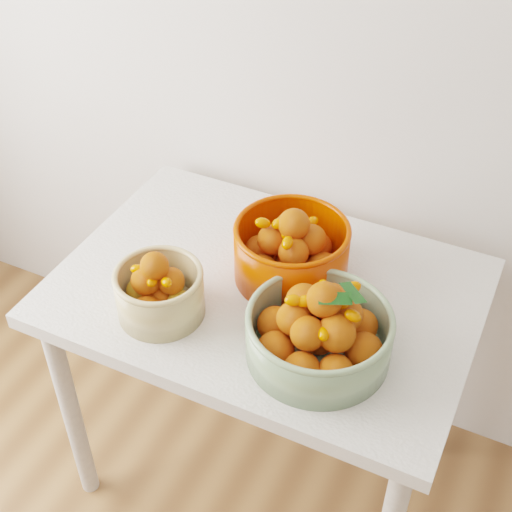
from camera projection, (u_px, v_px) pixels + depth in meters
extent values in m
cube|color=silver|center=(266.00, 292.00, 1.73)|extent=(1.00, 0.70, 0.04)
cylinder|color=silver|center=(71.00, 412.00, 1.91)|extent=(0.05, 0.05, 0.71)
cylinder|color=silver|center=(181.00, 281.00, 2.31)|extent=(0.05, 0.05, 0.71)
cylinder|color=silver|center=(449.00, 372.00, 2.02)|extent=(0.05, 0.05, 0.71)
cylinder|color=tan|center=(160.00, 294.00, 1.61)|extent=(0.23, 0.23, 0.11)
torus|color=tan|center=(158.00, 275.00, 1.57)|extent=(0.23, 0.23, 0.01)
sphere|color=#D1660C|center=(180.00, 304.00, 1.60)|extent=(0.06, 0.06, 0.06)
sphere|color=#D1660C|center=(171.00, 284.00, 1.65)|extent=(0.06, 0.06, 0.06)
sphere|color=#D1660C|center=(141.00, 292.00, 1.63)|extent=(0.07, 0.07, 0.07)
sphere|color=#D34A0A|center=(147.00, 311.00, 1.58)|extent=(0.07, 0.07, 0.07)
sphere|color=#D34A0A|center=(160.00, 298.00, 1.62)|extent=(0.07, 0.07, 0.07)
sphere|color=#D34A0A|center=(171.00, 281.00, 1.58)|extent=(0.06, 0.06, 0.06)
sphere|color=#D34A0A|center=(146.00, 280.00, 1.58)|extent=(0.07, 0.07, 0.07)
sphere|color=#D34A0A|center=(154.00, 266.00, 1.55)|extent=(0.06, 0.06, 0.06)
ellipsoid|color=#E35200|center=(137.00, 269.00, 1.58)|extent=(0.04, 0.03, 0.03)
ellipsoid|color=#E35200|center=(150.00, 267.00, 1.55)|extent=(0.04, 0.04, 0.04)
ellipsoid|color=#E35200|center=(152.00, 282.00, 1.55)|extent=(0.03, 0.04, 0.03)
ellipsoid|color=#E35200|center=(167.00, 282.00, 1.53)|extent=(0.04, 0.04, 0.04)
cylinder|color=gray|center=(319.00, 336.00, 1.51)|extent=(0.39, 0.39, 0.11)
torus|color=gray|center=(320.00, 318.00, 1.48)|extent=(0.39, 0.39, 0.01)
sphere|color=#D34A0A|center=(364.00, 351.00, 1.48)|extent=(0.08, 0.08, 0.08)
sphere|color=#D34A0A|center=(361.00, 326.00, 1.54)|extent=(0.08, 0.08, 0.08)
sphere|color=#D34A0A|center=(335.00, 307.00, 1.58)|extent=(0.08, 0.08, 0.08)
sphere|color=#D34A0A|center=(302.00, 306.00, 1.59)|extent=(0.08, 0.08, 0.08)
sphere|color=#D34A0A|center=(275.00, 324.00, 1.54)|extent=(0.08, 0.08, 0.08)
sphere|color=#D34A0A|center=(275.00, 350.00, 1.49)|extent=(0.08, 0.08, 0.08)
sphere|color=#D34A0A|center=(302.00, 370.00, 1.44)|extent=(0.08, 0.08, 0.08)
sphere|color=#D34A0A|center=(336.00, 372.00, 1.44)|extent=(0.07, 0.07, 0.07)
sphere|color=#D34A0A|center=(319.00, 337.00, 1.51)|extent=(0.08, 0.08, 0.08)
sphere|color=#D34A0A|center=(346.00, 315.00, 1.48)|extent=(0.07, 0.07, 0.07)
sphere|color=#D34A0A|center=(331.00, 301.00, 1.51)|extent=(0.08, 0.08, 0.08)
sphere|color=#D34A0A|center=(304.00, 302.00, 1.51)|extent=(0.08, 0.08, 0.08)
sphere|color=#D34A0A|center=(294.00, 319.00, 1.47)|extent=(0.07, 0.07, 0.07)
sphere|color=#D34A0A|center=(308.00, 333.00, 1.44)|extent=(0.07, 0.07, 0.07)
sphere|color=#D34A0A|center=(336.00, 333.00, 1.44)|extent=(0.08, 0.08, 0.08)
sphere|color=#D34A0A|center=(324.00, 300.00, 1.44)|extent=(0.07, 0.07, 0.07)
ellipsoid|color=#E35200|center=(315.00, 299.00, 1.47)|extent=(0.05, 0.05, 0.04)
ellipsoid|color=#E35200|center=(311.00, 294.00, 1.49)|extent=(0.05, 0.04, 0.04)
ellipsoid|color=#E35200|center=(322.00, 302.00, 1.45)|extent=(0.05, 0.05, 0.03)
ellipsoid|color=#E35200|center=(323.00, 334.00, 1.41)|extent=(0.04, 0.05, 0.03)
ellipsoid|color=#E35200|center=(327.00, 302.00, 1.43)|extent=(0.05, 0.04, 0.03)
ellipsoid|color=#E35200|center=(327.00, 303.00, 1.43)|extent=(0.05, 0.05, 0.04)
ellipsoid|color=#E35200|center=(342.00, 298.00, 1.44)|extent=(0.05, 0.05, 0.04)
ellipsoid|color=#E35200|center=(341.00, 304.00, 1.45)|extent=(0.05, 0.04, 0.03)
ellipsoid|color=#E35200|center=(325.00, 290.00, 1.46)|extent=(0.04, 0.04, 0.04)
ellipsoid|color=#E35200|center=(353.00, 287.00, 1.46)|extent=(0.05, 0.05, 0.03)
ellipsoid|color=#E35200|center=(323.00, 286.00, 1.51)|extent=(0.04, 0.04, 0.03)
ellipsoid|color=#E35200|center=(293.00, 300.00, 1.44)|extent=(0.04, 0.04, 0.03)
ellipsoid|color=#E35200|center=(353.00, 316.00, 1.42)|extent=(0.04, 0.03, 0.03)
ellipsoid|color=#E35200|center=(305.00, 301.00, 1.44)|extent=(0.05, 0.04, 0.04)
ellipsoid|color=#E35200|center=(322.00, 302.00, 1.47)|extent=(0.04, 0.05, 0.04)
ellipsoid|color=#E35200|center=(329.00, 300.00, 1.47)|extent=(0.04, 0.04, 0.03)
ellipsoid|color=#E35200|center=(325.00, 300.00, 1.44)|extent=(0.05, 0.05, 0.03)
cylinder|color=red|center=(291.00, 253.00, 1.70)|extent=(0.32, 0.32, 0.14)
torus|color=red|center=(292.00, 230.00, 1.65)|extent=(0.32, 0.32, 0.01)
sphere|color=#D34A0A|center=(323.00, 269.00, 1.68)|extent=(0.08, 0.08, 0.08)
sphere|color=#D34A0A|center=(317.00, 246.00, 1.75)|extent=(0.07, 0.07, 0.07)
sphere|color=#D34A0A|center=(288.00, 238.00, 1.77)|extent=(0.07, 0.07, 0.07)
sphere|color=#D34A0A|center=(260.00, 250.00, 1.74)|extent=(0.08, 0.08, 0.08)
sphere|color=#D34A0A|center=(262.00, 271.00, 1.68)|extent=(0.08, 0.08, 0.08)
sphere|color=#D34A0A|center=(294.00, 283.00, 1.65)|extent=(0.07, 0.07, 0.07)
sphere|color=#D34A0A|center=(291.00, 260.00, 1.71)|extent=(0.08, 0.08, 0.08)
sphere|color=#D34A0A|center=(311.00, 239.00, 1.67)|extent=(0.07, 0.07, 0.07)
sphere|color=#D34A0A|center=(290.00, 228.00, 1.71)|extent=(0.08, 0.08, 0.08)
sphere|color=#D34A0A|center=(273.00, 240.00, 1.67)|extent=(0.07, 0.07, 0.07)
sphere|color=#D34A0A|center=(294.00, 252.00, 1.64)|extent=(0.07, 0.07, 0.07)
sphere|color=#D34A0A|center=(294.00, 224.00, 1.63)|extent=(0.07, 0.07, 0.07)
ellipsoid|color=#E35200|center=(292.00, 220.00, 1.64)|extent=(0.04, 0.04, 0.03)
ellipsoid|color=#E35200|center=(307.00, 230.00, 1.66)|extent=(0.05, 0.05, 0.04)
ellipsoid|color=#E35200|center=(280.00, 223.00, 1.64)|extent=(0.05, 0.04, 0.03)
ellipsoid|color=#E35200|center=(291.00, 215.00, 1.65)|extent=(0.05, 0.04, 0.03)
ellipsoid|color=#E35200|center=(263.00, 223.00, 1.64)|extent=(0.05, 0.04, 0.04)
ellipsoid|color=#E35200|center=(288.00, 234.00, 1.64)|extent=(0.04, 0.05, 0.03)
ellipsoid|color=#E35200|center=(279.00, 224.00, 1.64)|extent=(0.05, 0.04, 0.04)
ellipsoid|color=#E35200|center=(312.00, 222.00, 1.69)|extent=(0.04, 0.05, 0.04)
ellipsoid|color=#E35200|center=(296.00, 217.00, 1.65)|extent=(0.03, 0.04, 0.03)
ellipsoid|color=#E35200|center=(287.00, 225.00, 1.66)|extent=(0.05, 0.04, 0.04)
ellipsoid|color=#E35200|center=(287.00, 243.00, 1.59)|extent=(0.03, 0.04, 0.03)
ellipsoid|color=#E35200|center=(282.00, 225.00, 1.66)|extent=(0.04, 0.03, 0.03)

